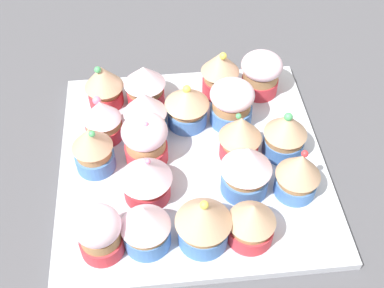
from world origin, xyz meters
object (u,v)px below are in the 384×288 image
Objects in this scene: baking_tray at (192,161)px; cupcake_17 at (286,135)px; cupcake_0 at (104,84)px; cupcake_12 at (232,103)px; cupcake_3 at (99,232)px; cupcake_7 at (146,176)px; cupcake_4 at (145,84)px; cupcake_6 at (145,139)px; cupcake_2 at (93,149)px; cupcake_1 at (103,119)px; cupcake_18 at (298,173)px; cupcake_5 at (145,113)px; cupcake_8 at (145,225)px; cupcake_10 at (207,221)px; cupcake_11 at (220,72)px; cupcake_14 at (246,169)px; cupcake_16 at (261,73)px; cupcake_9 at (188,105)px; cupcake_13 at (240,134)px.

baking_tray is 4.90× the size of cupcake_17.
cupcake_0 is at bearing -136.46° from baking_tray.
cupcake_0 is 1.04× the size of cupcake_12.
cupcake_17 reaches higher than cupcake_3.
cupcake_7 is at bearing -49.34° from baking_tray.
cupcake_6 is (11.36, -0.35, 0.25)cm from cupcake_4.
cupcake_2 reaches higher than baking_tray.
cupcake_3 is at bearing -42.89° from baking_tray.
cupcake_0 reaches higher than cupcake_12.
cupcake_1 is 27.75cm from cupcake_18.
cupcake_5 reaches higher than cupcake_12.
cupcake_4 is at bearing -113.50° from cupcake_12.
cupcake_3 is 0.98× the size of cupcake_7.
cupcake_3 and cupcake_8 have the same top height.
baking_tray is 4.91× the size of cupcake_7.
cupcake_10 is at bearing -63.97° from cupcake_18.
cupcake_11 is (-25.98, 17.62, 0.37)cm from cupcake_3.
cupcake_11 is at bearing -178.20° from cupcake_14.
cupcake_4 is 22.23cm from cupcake_17.
cupcake_12 is 8.13cm from cupcake_16.
cupcake_14 reaches higher than cupcake_9.
cupcake_11 is at bearing 125.27° from cupcake_2.
cupcake_1 is (6.90, -0.09, -0.36)cm from cupcake_0.
cupcake_1 is 0.92× the size of cupcake_2.
cupcake_4 is 21.60cm from cupcake_14.
cupcake_13 is 1.02× the size of cupcake_17.
cupcake_0 is 6.09cm from cupcake_4.
cupcake_12 is at bearing 94.75° from cupcake_5.
cupcake_16 is at bearing 134.89° from cupcake_7.
cupcake_7 is at bearing -46.40° from cupcake_12.
cupcake_17 is 1.01× the size of cupcake_18.
cupcake_13 is (5.34, 18.49, 0.49)cm from cupcake_1.
cupcake_4 is (-6.42, 6.16, 0.26)cm from cupcake_1.
cupcake_18 is (6.70, 25.89, -0.08)cm from cupcake_2.
cupcake_0 is at bearing -139.23° from cupcake_5.
cupcake_13 is (12.24, 18.40, 0.13)cm from cupcake_0.
cupcake_17 is at bearing 117.24° from cupcake_3.
cupcake_14 is at bearing 33.96° from cupcake_4.
cupcake_6 is at bearing -64.50° from cupcake_12.
cupcake_7 is 25.81cm from cupcake_16.
cupcake_3 is 1.05× the size of cupcake_16.
cupcake_0 is 1.07× the size of cupcake_4.
cupcake_1 reaches higher than baking_tray.
cupcake_3 is at bearing -86.19° from cupcake_8.
cupcake_9 is at bearing -42.07° from cupcake_11.
cupcake_12 is 0.96× the size of cupcake_18.
baking_tray is 9.79cm from cupcake_14.
cupcake_16 is at bearing 123.62° from cupcake_6.
baking_tray is 14.88cm from cupcake_8.
cupcake_7 is (5.28, 6.75, 0.08)cm from cupcake_2.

